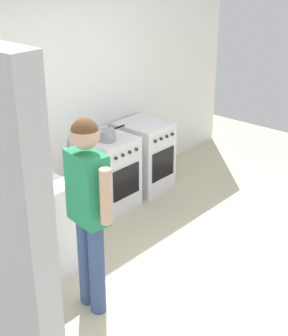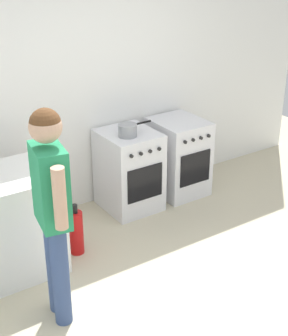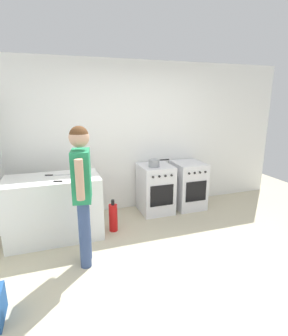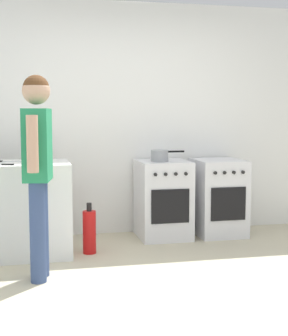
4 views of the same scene
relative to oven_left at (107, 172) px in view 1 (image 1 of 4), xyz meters
The scene contains 8 objects.
ground_plane 1.67m from the oven_left, 102.51° to the right, with size 8.00×8.00×0.00m, color beige.
back_wall 1.01m from the oven_left, 133.25° to the left, with size 6.00×0.10×2.60m, color white.
oven_left is the anchor object (origin of this frame).
oven_right 0.65m from the oven_left, ahead, with size 0.52×0.62×0.85m.
pot 0.50m from the oven_left, 125.32° to the right, with size 0.37×0.19×0.12m.
knife_utility 1.84m from the oven_left, 160.66° to the right, with size 0.25×0.11×0.01m.
person 1.89m from the oven_left, 139.33° to the right, with size 0.25×0.56×1.68m.
fire_extinguisher 1.01m from the oven_left, 151.22° to the right, with size 0.13×0.13×0.50m.
Camera 1 is at (-3.39, -2.23, 2.86)m, focal length 55.00 mm.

